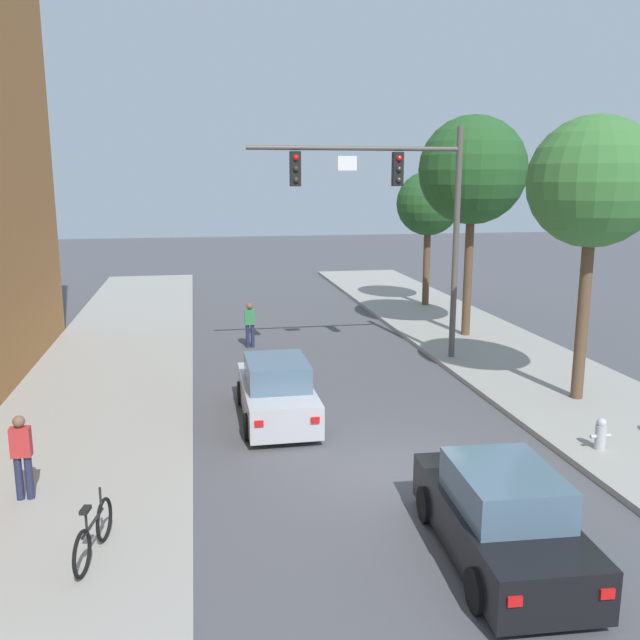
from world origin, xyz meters
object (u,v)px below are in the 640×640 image
at_px(car_following_black, 500,517).
at_px(bicycle_leaning, 93,534).
at_px(street_tree_second, 473,171).
at_px(street_tree_third, 428,204).
at_px(pedestrian_crossing_road, 250,323).
at_px(fire_hydrant, 601,434).
at_px(pedestrian_sidewalk_left_walker, 22,453).
at_px(street_tree_nearest, 593,183).
at_px(traffic_signal_mast, 399,200).
at_px(car_lead_silver, 277,392).

bearing_deg(car_following_black, bicycle_leaning, 171.36).
height_order(street_tree_second, street_tree_third, street_tree_second).
relative_size(car_following_black, pedestrian_crossing_road, 2.63).
xyz_separation_m(fire_hydrant, street_tree_third, (2.03, 17.55, 4.37)).
bearing_deg(pedestrian_sidewalk_left_walker, street_tree_third, 51.77).
bearing_deg(street_tree_third, car_following_black, -106.06).
bearing_deg(car_following_black, street_tree_nearest, 51.48).
bearing_deg(street_tree_second, street_tree_nearest, -89.90).
distance_m(pedestrian_crossing_road, fire_hydrant, 13.20).
bearing_deg(traffic_signal_mast, street_tree_third, 65.47).
xyz_separation_m(pedestrian_crossing_road, street_tree_nearest, (8.28, -7.90, 5.00)).
bearing_deg(bicycle_leaning, car_lead_silver, 59.32).
relative_size(traffic_signal_mast, street_tree_second, 0.92).
xyz_separation_m(traffic_signal_mast, fire_hydrant, (2.24, -8.20, -4.85)).
bearing_deg(pedestrian_sidewalk_left_walker, bicycle_leaning, -56.17).
relative_size(car_lead_silver, bicycle_leaning, 2.43).
height_order(street_tree_nearest, street_tree_second, street_tree_second).
relative_size(pedestrian_sidewalk_left_walker, street_tree_nearest, 0.22).
distance_m(car_following_black, street_tree_second, 16.66).
height_order(bicycle_leaning, street_tree_second, street_tree_second).
bearing_deg(car_lead_silver, street_tree_second, 42.71).
distance_m(car_lead_silver, bicycle_leaning, 7.16).
xyz_separation_m(traffic_signal_mast, pedestrian_sidewalk_left_walker, (-9.73, -8.42, -4.29)).
height_order(pedestrian_sidewalk_left_walker, street_tree_nearest, street_tree_nearest).
bearing_deg(car_lead_silver, street_tree_third, 57.72).
height_order(pedestrian_crossing_road, street_tree_second, street_tree_second).
xyz_separation_m(pedestrian_sidewalk_left_walker, fire_hydrant, (11.97, 0.22, -0.56)).
bearing_deg(traffic_signal_mast, street_tree_nearest, -52.40).
xyz_separation_m(car_lead_silver, street_tree_second, (8.22, 7.58, 5.59)).
bearing_deg(fire_hydrant, street_tree_third, 83.39).
bearing_deg(street_tree_third, street_tree_nearest, -92.31).
bearing_deg(pedestrian_sidewalk_left_walker, pedestrian_crossing_road, 65.90).
xyz_separation_m(pedestrian_sidewalk_left_walker, street_tree_second, (13.42, 11.42, 5.25)).
height_order(car_following_black, street_tree_third, street_tree_third).
bearing_deg(pedestrian_sidewalk_left_walker, street_tree_nearest, 15.07).
relative_size(pedestrian_crossing_road, fire_hydrant, 2.28).
bearing_deg(street_tree_second, bicycle_leaning, -130.82).
bearing_deg(pedestrian_crossing_road, street_tree_second, -0.61).
xyz_separation_m(traffic_signal_mast, street_tree_third, (4.27, 9.36, -0.48)).
distance_m(car_lead_silver, pedestrian_crossing_road, 7.68).
bearing_deg(pedestrian_crossing_road, fire_hydrant, -58.88).
relative_size(pedestrian_crossing_road, street_tree_third, 0.26).
distance_m(bicycle_leaning, street_tree_second, 19.05).
bearing_deg(car_following_black, car_lead_silver, 111.04).
bearing_deg(street_tree_third, pedestrian_sidewalk_left_walker, -128.23).
bearing_deg(street_tree_third, street_tree_second, -95.26).
xyz_separation_m(pedestrian_sidewalk_left_walker, bicycle_leaning, (1.55, -2.31, -0.52)).
height_order(pedestrian_sidewalk_left_walker, fire_hydrant, pedestrian_sidewalk_left_walker).
distance_m(pedestrian_sidewalk_left_walker, street_tree_third, 22.94).
bearing_deg(traffic_signal_mast, car_lead_silver, -134.71).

